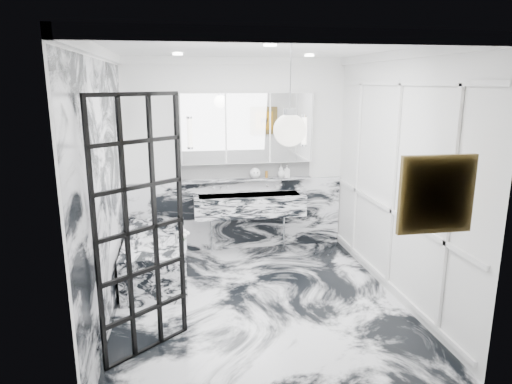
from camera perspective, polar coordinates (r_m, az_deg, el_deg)
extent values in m
plane|color=silver|center=(5.42, 0.25, -13.45)|extent=(3.60, 3.60, 0.00)
plane|color=white|center=(4.84, 0.28, 17.60)|extent=(3.60, 3.60, 0.00)
plane|color=white|center=(6.69, -2.45, 4.42)|extent=(3.60, 0.00, 3.60)
plane|color=white|center=(3.25, 5.88, -5.53)|extent=(3.60, 0.00, 3.60)
plane|color=white|center=(4.92, -18.39, 0.44)|extent=(0.00, 3.60, 3.60)
plane|color=white|center=(5.45, 17.08, 1.74)|extent=(0.00, 3.60, 3.60)
cube|color=silver|center=(6.86, -2.35, -2.84)|extent=(3.18, 0.05, 1.05)
cube|color=silver|center=(4.94, -18.17, -0.23)|extent=(0.02, 3.56, 2.68)
cube|color=white|center=(5.46, 16.82, 0.71)|extent=(0.03, 3.40, 2.30)
imported|color=#8C5919|center=(6.75, 3.13, 2.65)|extent=(0.09, 0.09, 0.19)
imported|color=#4C4C51|center=(6.77, 3.87, 2.62)|extent=(0.08, 0.08, 0.18)
imported|color=silver|center=(6.76, 3.19, 2.49)|extent=(0.15, 0.15, 0.15)
sphere|color=white|center=(6.68, -0.13, 2.38)|extent=(0.16, 0.16, 0.16)
cylinder|color=#8C5919|center=(6.72, 1.32, 2.22)|extent=(0.04, 0.04, 0.10)
cylinder|color=silver|center=(5.42, -9.06, -6.56)|extent=(0.08, 0.08, 0.12)
cube|color=gold|center=(3.62, 21.65, -0.28)|extent=(0.49, 0.05, 0.49)
sphere|color=white|center=(3.65, 4.23, 7.72)|extent=(0.26, 0.26, 0.26)
cube|color=silver|center=(6.61, -0.83, -1.61)|extent=(1.60, 0.45, 0.30)
cube|color=silver|center=(6.69, -1.06, 1.57)|extent=(1.90, 0.14, 0.04)
cube|color=white|center=(6.73, -1.15, 2.80)|extent=(1.90, 0.03, 0.23)
cube|color=white|center=(6.58, -1.10, 7.97)|extent=(1.90, 0.16, 1.00)
cylinder|color=white|center=(6.42, -8.28, 7.34)|extent=(0.07, 0.07, 0.40)
cylinder|color=white|center=(6.67, 6.07, 7.63)|extent=(0.07, 0.07, 0.40)
cube|color=silver|center=(6.06, -12.39, -7.90)|extent=(0.75, 1.65, 0.55)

